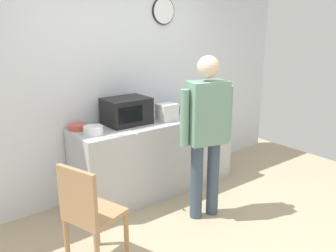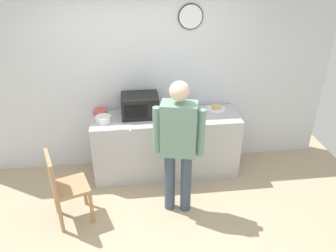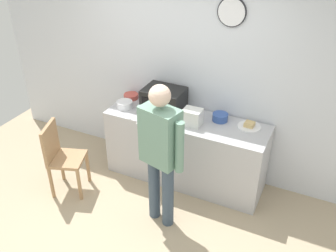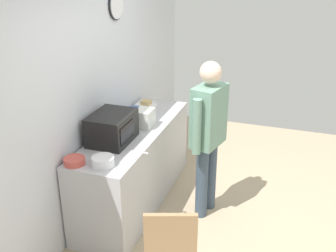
{
  "view_description": "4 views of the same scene",
  "coord_description": "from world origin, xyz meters",
  "px_view_note": "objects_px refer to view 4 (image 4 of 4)",
  "views": [
    {
      "loc": [
        -2.06,
        -2.05,
        1.99
      ],
      "look_at": [
        0.17,
        0.84,
        0.94
      ],
      "focal_mm": 37.11,
      "sensor_mm": 36.0,
      "label": 1
    },
    {
      "loc": [
        -0.18,
        -2.79,
        2.92
      ],
      "look_at": [
        0.25,
        0.76,
        1.0
      ],
      "focal_mm": 35.08,
      "sensor_mm": 36.0,
      "label": 2
    },
    {
      "loc": [
        1.77,
        -2.45,
        3.21
      ],
      "look_at": [
        0.19,
        0.86,
        0.99
      ],
      "focal_mm": 40.03,
      "sensor_mm": 36.0,
      "label": 3
    },
    {
      "loc": [
        -3.46,
        -0.46,
        2.7
      ],
      "look_at": [
        0.17,
        0.79,
        1.05
      ],
      "focal_mm": 43.63,
      "sensor_mm": 36.0,
      "label": 4
    }
  ],
  "objects_px": {
    "toaster": "(144,118)",
    "mixing_bowl": "(135,112)",
    "fork_utensil": "(131,161)",
    "person_standing": "(208,129)",
    "microwave": "(112,128)",
    "spoon_utensil": "(140,152)",
    "cereal_bowl": "(103,161)",
    "sandwich_plate": "(146,104)",
    "wooden_chair": "(170,251)",
    "salad_bowl": "(74,161)"
  },
  "relations": [
    {
      "from": "cereal_bowl",
      "to": "fork_utensil",
      "type": "height_order",
      "value": "cereal_bowl"
    },
    {
      "from": "microwave",
      "to": "toaster",
      "type": "relative_size",
      "value": 2.27
    },
    {
      "from": "wooden_chair",
      "to": "microwave",
      "type": "bearing_deg",
      "value": 44.78
    },
    {
      "from": "microwave",
      "to": "spoon_utensil",
      "type": "relative_size",
      "value": 2.94
    },
    {
      "from": "spoon_utensil",
      "to": "wooden_chair",
      "type": "bearing_deg",
      "value": -144.47
    },
    {
      "from": "spoon_utensil",
      "to": "wooden_chair",
      "type": "xyz_separation_m",
      "value": [
        -0.81,
        -0.58,
        -0.39
      ]
    },
    {
      "from": "spoon_utensil",
      "to": "toaster",
      "type": "bearing_deg",
      "value": 18.29
    },
    {
      "from": "fork_utensil",
      "to": "spoon_utensil",
      "type": "xyz_separation_m",
      "value": [
        0.2,
        -0.01,
        0.0
      ]
    },
    {
      "from": "mixing_bowl",
      "to": "spoon_utensil",
      "type": "distance_m",
      "value": 0.97
    },
    {
      "from": "microwave",
      "to": "mixing_bowl",
      "type": "xyz_separation_m",
      "value": [
        0.73,
        0.07,
        -0.1
      ]
    },
    {
      "from": "mixing_bowl",
      "to": "salad_bowl",
      "type": "bearing_deg",
      "value": 177.79
    },
    {
      "from": "cereal_bowl",
      "to": "wooden_chair",
      "type": "xyz_separation_m",
      "value": [
        -0.46,
        -0.8,
        -0.43
      ]
    },
    {
      "from": "cereal_bowl",
      "to": "person_standing",
      "type": "relative_size",
      "value": 0.12
    },
    {
      "from": "salad_bowl",
      "to": "fork_utensil",
      "type": "relative_size",
      "value": 1.15
    },
    {
      "from": "sandwich_plate",
      "to": "microwave",
      "type": "bearing_deg",
      "value": -176.59
    },
    {
      "from": "sandwich_plate",
      "to": "person_standing",
      "type": "bearing_deg",
      "value": -125.5
    },
    {
      "from": "microwave",
      "to": "toaster",
      "type": "height_order",
      "value": "microwave"
    },
    {
      "from": "salad_bowl",
      "to": "mixing_bowl",
      "type": "xyz_separation_m",
      "value": [
        1.28,
        -0.05,
        0.02
      ]
    },
    {
      "from": "toaster",
      "to": "fork_utensil",
      "type": "height_order",
      "value": "toaster"
    },
    {
      "from": "sandwich_plate",
      "to": "spoon_utensil",
      "type": "height_order",
      "value": "sandwich_plate"
    },
    {
      "from": "person_standing",
      "to": "salad_bowl",
      "type": "bearing_deg",
      "value": 133.09
    },
    {
      "from": "sandwich_plate",
      "to": "mixing_bowl",
      "type": "distance_m",
      "value": 0.36
    },
    {
      "from": "microwave",
      "to": "mixing_bowl",
      "type": "distance_m",
      "value": 0.74
    },
    {
      "from": "microwave",
      "to": "fork_utensil",
      "type": "xyz_separation_m",
      "value": [
        -0.34,
        -0.35,
        -0.15
      ]
    },
    {
      "from": "toaster",
      "to": "mixing_bowl",
      "type": "bearing_deg",
      "value": 40.89
    },
    {
      "from": "cereal_bowl",
      "to": "spoon_utensil",
      "type": "distance_m",
      "value": 0.42
    },
    {
      "from": "person_standing",
      "to": "wooden_chair",
      "type": "distance_m",
      "value": 1.43
    },
    {
      "from": "cereal_bowl",
      "to": "fork_utensil",
      "type": "relative_size",
      "value": 1.22
    },
    {
      "from": "salad_bowl",
      "to": "sandwich_plate",
      "type": "bearing_deg",
      "value": -1.78
    },
    {
      "from": "toaster",
      "to": "microwave",
      "type": "bearing_deg",
      "value": 159.83
    },
    {
      "from": "sandwich_plate",
      "to": "person_standing",
      "type": "distance_m",
      "value": 1.19
    },
    {
      "from": "microwave",
      "to": "cereal_bowl",
      "type": "bearing_deg",
      "value": -163.52
    },
    {
      "from": "salad_bowl",
      "to": "person_standing",
      "type": "relative_size",
      "value": 0.11
    },
    {
      "from": "fork_utensil",
      "to": "person_standing",
      "type": "height_order",
      "value": "person_standing"
    },
    {
      "from": "salad_bowl",
      "to": "microwave",
      "type": "bearing_deg",
      "value": -11.87
    },
    {
      "from": "sandwich_plate",
      "to": "spoon_utensil",
      "type": "xyz_separation_m",
      "value": [
        -1.23,
        -0.43,
        -0.01
      ]
    },
    {
      "from": "mixing_bowl",
      "to": "fork_utensil",
      "type": "distance_m",
      "value": 1.15
    },
    {
      "from": "cereal_bowl",
      "to": "wooden_chair",
      "type": "distance_m",
      "value": 1.01
    },
    {
      "from": "salad_bowl",
      "to": "spoon_utensil",
      "type": "height_order",
      "value": "salad_bowl"
    },
    {
      "from": "salad_bowl",
      "to": "toaster",
      "type": "height_order",
      "value": "toaster"
    },
    {
      "from": "sandwich_plate",
      "to": "spoon_utensil",
      "type": "bearing_deg",
      "value": -160.74
    },
    {
      "from": "microwave",
      "to": "spoon_utensil",
      "type": "height_order",
      "value": "microwave"
    },
    {
      "from": "microwave",
      "to": "wooden_chair",
      "type": "distance_m",
      "value": 1.44
    },
    {
      "from": "microwave",
      "to": "wooden_chair",
      "type": "height_order",
      "value": "microwave"
    },
    {
      "from": "toaster",
      "to": "wooden_chair",
      "type": "xyz_separation_m",
      "value": [
        -1.41,
        -0.78,
        -0.48
      ]
    },
    {
      "from": "microwave",
      "to": "cereal_bowl",
      "type": "height_order",
      "value": "microwave"
    },
    {
      "from": "fork_utensil",
      "to": "person_standing",
      "type": "distance_m",
      "value": 0.93
    },
    {
      "from": "microwave",
      "to": "fork_utensil",
      "type": "bearing_deg",
      "value": -134.45
    },
    {
      "from": "salad_bowl",
      "to": "spoon_utensil",
      "type": "xyz_separation_m",
      "value": [
        0.41,
        -0.48,
        -0.03
      ]
    },
    {
      "from": "cereal_bowl",
      "to": "mixing_bowl",
      "type": "distance_m",
      "value": 1.24
    }
  ]
}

